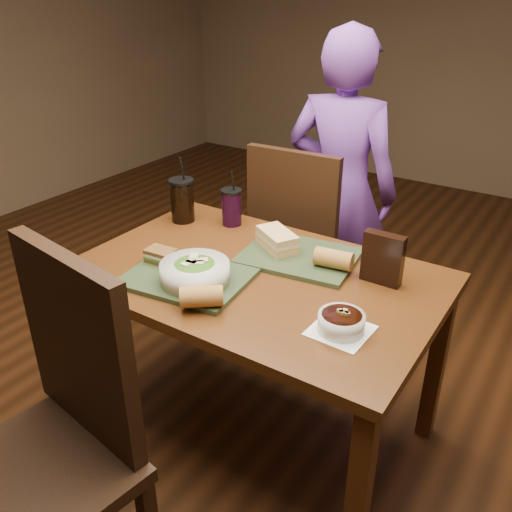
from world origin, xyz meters
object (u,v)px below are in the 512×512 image
(sandwich_far, at_px, (277,240))
(baguette_near, at_px, (201,296))
(diner, at_px, (340,191))
(soup_bowl, at_px, (341,322))
(sandwich_near, at_px, (161,256))
(chip_bag, at_px, (383,259))
(salad_bowl, at_px, (195,271))
(cup_cola, at_px, (182,200))
(dining_table, at_px, (256,295))
(tray_near, at_px, (187,278))
(tray_far, at_px, (299,257))
(chair_far, at_px, (302,238))
(chair_near, at_px, (55,429))
(baguette_far, at_px, (334,259))
(cup_berry, at_px, (232,207))

(sandwich_far, height_order, baguette_near, sandwich_far)
(diner, bearing_deg, soup_bowl, 111.03)
(sandwich_near, bearing_deg, chip_bag, 24.62)
(salad_bowl, relative_size, cup_cola, 0.82)
(dining_table, distance_m, soup_bowl, 0.46)
(tray_near, relative_size, sandwich_far, 2.07)
(tray_far, bearing_deg, salad_bowl, -117.71)
(dining_table, bearing_deg, soup_bowl, -21.55)
(tray_far, distance_m, baguette_near, 0.50)
(chair_far, height_order, baguette_near, chair_far)
(chair_near, distance_m, salad_bowl, 0.66)
(baguette_far, bearing_deg, chair_near, -109.12)
(chair_far, xyz_separation_m, cup_berry, (-0.15, -0.37, 0.25))
(dining_table, height_order, diner, diner)
(chair_far, distance_m, salad_bowl, 0.90)
(chair_near, height_order, diner, diner)
(chair_near, distance_m, chair_far, 1.50)
(dining_table, distance_m, baguette_far, 0.31)
(salad_bowl, height_order, chip_bag, chip_bag)
(sandwich_near, relative_size, cup_cola, 0.38)
(chair_far, xyz_separation_m, soup_bowl, (0.60, -0.85, 0.21))
(cup_cola, distance_m, chip_bag, 0.93)
(chair_far, relative_size, tray_near, 2.47)
(baguette_far, bearing_deg, soup_bowl, -60.29)
(baguette_near, relative_size, chip_bag, 0.74)
(baguette_near, bearing_deg, tray_near, 142.82)
(chair_far, bearing_deg, tray_near, -89.49)
(diner, bearing_deg, tray_far, 98.59)
(tray_far, bearing_deg, baguette_near, -99.46)
(cup_cola, height_order, chip_bag, cup_cola)
(soup_bowl, bearing_deg, chair_far, 125.16)
(soup_bowl, distance_m, cup_cola, 1.03)
(tray_near, bearing_deg, soup_bowl, 1.16)
(diner, relative_size, cup_cola, 5.28)
(baguette_far, bearing_deg, cup_berry, 165.03)
(salad_bowl, bearing_deg, baguette_near, -43.63)
(baguette_far, relative_size, cup_cola, 0.47)
(cup_berry, relative_size, chip_bag, 1.32)
(chair_far, bearing_deg, baguette_near, -79.95)
(cup_berry, bearing_deg, sandwich_near, -89.05)
(baguette_far, xyz_separation_m, cup_berry, (-0.56, 0.15, 0.03))
(baguette_far, relative_size, cup_berry, 0.56)
(tray_far, relative_size, baguette_near, 3.08)
(chair_near, bearing_deg, baguette_far, 70.88)
(soup_bowl, height_order, cup_cola, cup_cola)
(chair_far, xyz_separation_m, chip_bag, (0.58, -0.50, 0.27))
(baguette_near, bearing_deg, dining_table, 88.41)
(soup_bowl, distance_m, sandwich_near, 0.74)
(diner, distance_m, tray_far, 0.72)
(chair_far, relative_size, baguette_near, 7.61)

